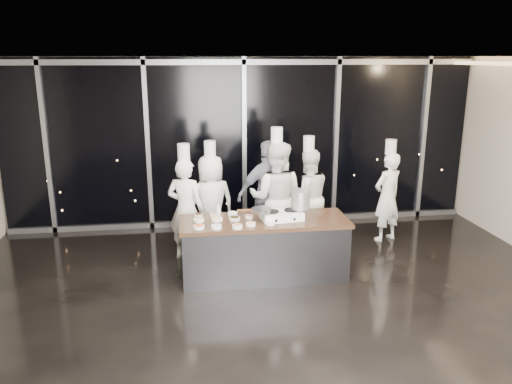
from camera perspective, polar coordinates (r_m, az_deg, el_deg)
ground at (r=6.83m, az=2.11°, el=-12.74°), size 9.00×9.00×0.00m
room_shell at (r=6.14m, az=3.94°, el=6.24°), size 9.02×7.02×3.21m
window_wall at (r=9.56m, az=-1.37°, el=5.59°), size 8.90×0.11×3.20m
demo_counter at (r=7.44m, az=0.94°, el=-6.43°), size 2.46×0.86×0.90m
stove at (r=7.29m, az=2.92°, el=-2.65°), size 0.63×0.43×0.14m
frying_pan at (r=7.18m, az=0.54°, el=-2.07°), size 0.51×0.32×0.05m
stock_pot at (r=7.33m, az=5.08°, el=-0.85°), size 0.30×0.30×0.27m
prep_bowls at (r=7.20m, az=-2.97°, el=-3.21°), size 1.36×0.73×0.05m
squeeze_bottle at (r=7.38m, az=-4.32°, el=-2.16°), size 0.06×0.06×0.21m
chef_far_left at (r=8.04m, az=-8.03°, el=-1.86°), size 0.72×0.60×1.90m
chef_left at (r=8.39m, az=-5.15°, el=-1.19°), size 0.93×0.74×1.88m
chef_center at (r=8.22m, az=2.31°, el=-0.65°), size 1.09×0.96×2.12m
guest at (r=8.42m, az=1.55°, el=-0.37°), size 1.14×0.57×1.87m
chef_right at (r=8.68m, az=5.89°, el=-0.53°), size 0.87×0.71×1.91m
chef_side at (r=9.10m, az=14.78°, el=-0.42°), size 0.69×0.59×1.83m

